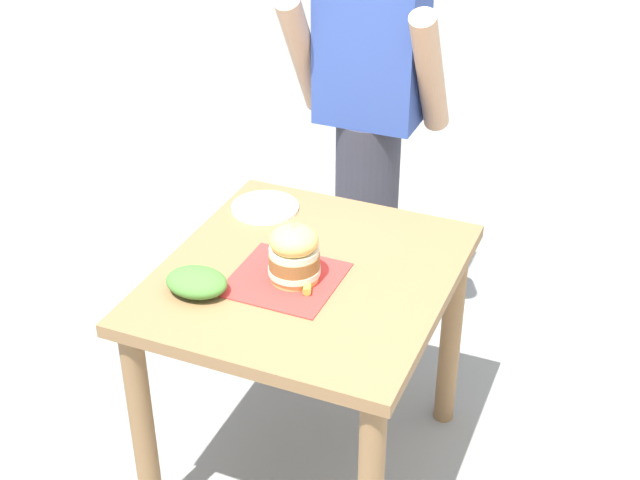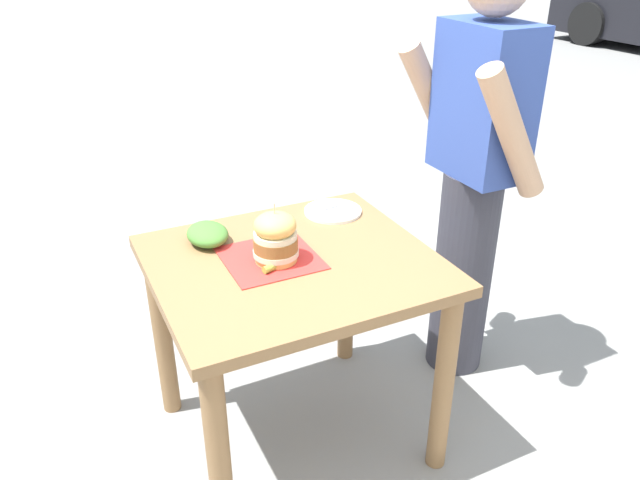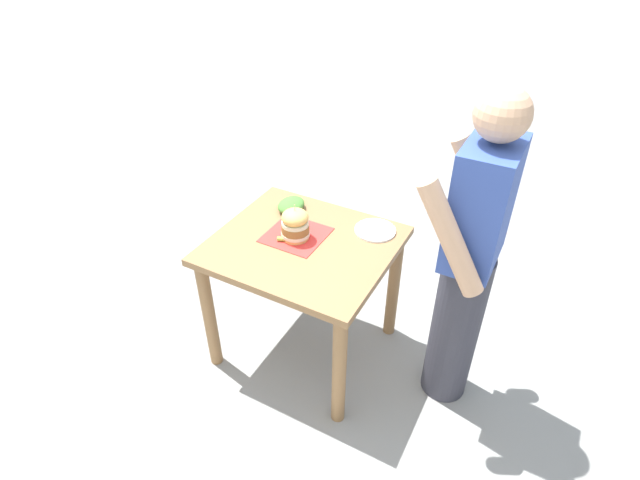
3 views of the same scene
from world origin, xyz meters
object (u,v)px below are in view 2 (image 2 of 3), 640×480
(pickle_spear, at_px, (273,267))
(side_plate_with_forks, at_px, (333,211))
(side_salad, at_px, (208,234))
(sandwich, at_px, (275,237))
(diner_across_table, at_px, (474,177))
(patio_table, at_px, (294,296))

(pickle_spear, distance_m, side_plate_with_forks, 0.49)
(pickle_spear, relative_size, side_plate_with_forks, 0.33)
(pickle_spear, xyz_separation_m, side_salad, (-0.28, -0.13, 0.02))
(sandwich, bearing_deg, pickle_spear, -32.04)
(sandwich, xyz_separation_m, side_salad, (-0.22, -0.16, -0.05))
(diner_across_table, bearing_deg, patio_table, -82.37)
(patio_table, bearing_deg, diner_across_table, 97.63)
(side_salad, relative_size, diner_across_table, 0.11)
(patio_table, relative_size, sandwich, 4.50)
(pickle_spear, height_order, side_salad, side_salad)
(sandwich, relative_size, side_plate_with_forks, 0.93)
(sandwich, height_order, pickle_spear, sandwich)
(diner_across_table, bearing_deg, side_plate_with_forks, -107.19)
(pickle_spear, height_order, side_plate_with_forks, pickle_spear)
(sandwich, relative_size, side_salad, 1.13)
(pickle_spear, bearing_deg, side_plate_with_forks, 129.89)
(patio_table, xyz_separation_m, side_plate_with_forks, (-0.27, 0.29, 0.15))
(patio_table, distance_m, side_salad, 0.37)
(pickle_spear, distance_m, diner_across_table, 0.92)
(side_salad, bearing_deg, patio_table, 42.05)
(sandwich, height_order, diner_across_table, diner_across_table)
(patio_table, xyz_separation_m, diner_across_table, (-0.11, 0.82, 0.26))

